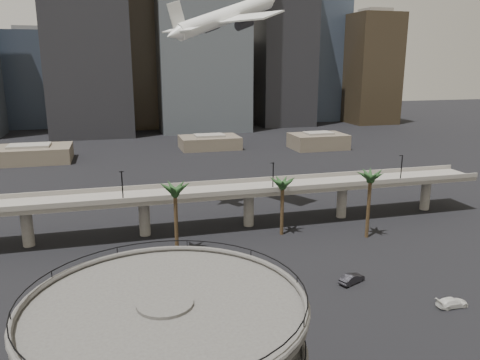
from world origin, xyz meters
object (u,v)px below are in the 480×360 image
object	(u,v)px
airborne_jet	(226,17)
car_b	(352,279)
car_c	(452,302)
car_a	(222,317)
overpass	(198,197)

from	to	relation	value
airborne_jet	car_b	size ratio (longest dim) A/B	6.78
airborne_jet	car_c	distance (m)	75.54
car_a	car_b	xyz separation A→B (m)	(22.59, 5.92, -0.04)
car_b	car_c	bearing A→B (deg)	-159.54
overpass	car_b	bearing A→B (deg)	-57.94
airborne_jet	car_a	xyz separation A→B (m)	(-14.00, -53.99, -43.62)
car_a	car_c	size ratio (longest dim) A/B	1.02
overpass	car_c	xyz separation A→B (m)	(29.48, -41.16, -6.66)
airborne_jet	car_b	world-z (taller)	airborne_jet
airborne_jet	car_c	world-z (taller)	airborne_jet
airborne_jet	car_b	distance (m)	65.50
car_b	airborne_jet	bearing A→B (deg)	-13.75
airborne_jet	car_b	bearing A→B (deg)	-108.51
car_c	overpass	bearing A→B (deg)	36.17
airborne_jet	car_c	bearing A→B (deg)	-100.77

